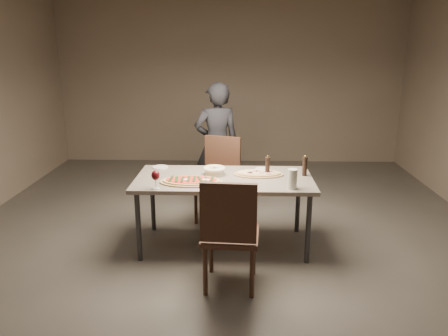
{
  "coord_description": "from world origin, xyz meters",
  "views": [
    {
      "loc": [
        0.13,
        -4.26,
        2.06
      ],
      "look_at": [
        0.0,
        0.0,
        0.85
      ],
      "focal_mm": 35.0,
      "sensor_mm": 36.0,
      "label": 1
    }
  ],
  "objects_px": {
    "carafe": "(292,179)",
    "diner": "(217,145)",
    "pepper_mill_left": "(305,166)",
    "chair_far": "(219,174)",
    "zucchini_pizza": "(192,181)",
    "dining_table": "(224,183)",
    "ham_pizza": "(259,174)",
    "chair_near": "(230,229)",
    "bread_basket": "(214,170)"
  },
  "relations": [
    {
      "from": "zucchini_pizza",
      "to": "diner",
      "type": "height_order",
      "value": "diner"
    },
    {
      "from": "carafe",
      "to": "chair_far",
      "type": "xyz_separation_m",
      "value": [
        -0.73,
        1.11,
        -0.29
      ]
    },
    {
      "from": "dining_table",
      "to": "ham_pizza",
      "type": "height_order",
      "value": "ham_pizza"
    },
    {
      "from": "carafe",
      "to": "chair_near",
      "type": "bearing_deg",
      "value": -136.18
    },
    {
      "from": "chair_near",
      "to": "chair_far",
      "type": "height_order",
      "value": "chair_near"
    },
    {
      "from": "chair_far",
      "to": "diner",
      "type": "distance_m",
      "value": 0.57
    },
    {
      "from": "carafe",
      "to": "ham_pizza",
      "type": "bearing_deg",
      "value": 124.52
    },
    {
      "from": "bread_basket",
      "to": "ham_pizza",
      "type": "bearing_deg",
      "value": 0.12
    },
    {
      "from": "chair_far",
      "to": "diner",
      "type": "xyz_separation_m",
      "value": [
        -0.05,
        0.51,
        0.25
      ]
    },
    {
      "from": "ham_pizza",
      "to": "diner",
      "type": "xyz_separation_m",
      "value": [
        -0.49,
        1.19,
        0.04
      ]
    },
    {
      "from": "ham_pizza",
      "to": "chair_near",
      "type": "bearing_deg",
      "value": -81.82
    },
    {
      "from": "zucchini_pizza",
      "to": "dining_table",
      "type": "bearing_deg",
      "value": 21.06
    },
    {
      "from": "bread_basket",
      "to": "pepper_mill_left",
      "type": "relative_size",
      "value": 1.08
    },
    {
      "from": "pepper_mill_left",
      "to": "chair_far",
      "type": "bearing_deg",
      "value": 143.17
    },
    {
      "from": "zucchini_pizza",
      "to": "chair_far",
      "type": "height_order",
      "value": "chair_far"
    },
    {
      "from": "zucchini_pizza",
      "to": "carafe",
      "type": "bearing_deg",
      "value": -18.34
    },
    {
      "from": "pepper_mill_left",
      "to": "chair_near",
      "type": "height_order",
      "value": "chair_near"
    },
    {
      "from": "chair_far",
      "to": "ham_pizza",
      "type": "bearing_deg",
      "value": 140.23
    },
    {
      "from": "dining_table",
      "to": "diner",
      "type": "relative_size",
      "value": 1.12
    },
    {
      "from": "dining_table",
      "to": "carafe",
      "type": "height_order",
      "value": "carafe"
    },
    {
      "from": "ham_pizza",
      "to": "pepper_mill_left",
      "type": "relative_size",
      "value": 2.38
    },
    {
      "from": "bread_basket",
      "to": "carafe",
      "type": "distance_m",
      "value": 0.87
    },
    {
      "from": "dining_table",
      "to": "carafe",
      "type": "bearing_deg",
      "value": -27.16
    },
    {
      "from": "carafe",
      "to": "dining_table",
      "type": "bearing_deg",
      "value": 152.84
    },
    {
      "from": "dining_table",
      "to": "carafe",
      "type": "xyz_separation_m",
      "value": [
        0.65,
        -0.33,
        0.15
      ]
    },
    {
      "from": "zucchini_pizza",
      "to": "chair_far",
      "type": "distance_m",
      "value": 1.01
    },
    {
      "from": "chair_far",
      "to": "diner",
      "type": "bearing_deg",
      "value": -66.47
    },
    {
      "from": "pepper_mill_left",
      "to": "carafe",
      "type": "height_order",
      "value": "pepper_mill_left"
    },
    {
      "from": "zucchini_pizza",
      "to": "diner",
      "type": "distance_m",
      "value": 1.48
    },
    {
      "from": "ham_pizza",
      "to": "bread_basket",
      "type": "bearing_deg",
      "value": -155.64
    },
    {
      "from": "zucchini_pizza",
      "to": "chair_near",
      "type": "xyz_separation_m",
      "value": [
        0.39,
        -0.7,
        -0.2
      ]
    },
    {
      "from": "dining_table",
      "to": "chair_near",
      "type": "distance_m",
      "value": 0.9
    },
    {
      "from": "carafe",
      "to": "diner",
      "type": "xyz_separation_m",
      "value": [
        -0.78,
        1.61,
        -0.04
      ]
    },
    {
      "from": "ham_pizza",
      "to": "bread_basket",
      "type": "height_order",
      "value": "bread_basket"
    },
    {
      "from": "pepper_mill_left",
      "to": "chair_far",
      "type": "relative_size",
      "value": 0.22
    },
    {
      "from": "chair_near",
      "to": "pepper_mill_left",
      "type": "bearing_deg",
      "value": 56.48
    },
    {
      "from": "bread_basket",
      "to": "diner",
      "type": "bearing_deg",
      "value": 91.37
    },
    {
      "from": "chair_near",
      "to": "bread_basket",
      "type": "bearing_deg",
      "value": 104.34
    },
    {
      "from": "pepper_mill_left",
      "to": "chair_far",
      "type": "xyz_separation_m",
      "value": [
        -0.91,
        0.68,
        -0.29
      ]
    },
    {
      "from": "zucchini_pizza",
      "to": "chair_near",
      "type": "height_order",
      "value": "chair_near"
    },
    {
      "from": "zucchini_pizza",
      "to": "chair_far",
      "type": "bearing_deg",
      "value": 66.64
    },
    {
      "from": "zucchini_pizza",
      "to": "pepper_mill_left",
      "type": "height_order",
      "value": "pepper_mill_left"
    },
    {
      "from": "pepper_mill_left",
      "to": "diner",
      "type": "distance_m",
      "value": 1.53
    },
    {
      "from": "pepper_mill_left",
      "to": "diner",
      "type": "relative_size",
      "value": 0.13
    },
    {
      "from": "ham_pizza",
      "to": "chair_far",
      "type": "relative_size",
      "value": 0.52
    },
    {
      "from": "carafe",
      "to": "pepper_mill_left",
      "type": "bearing_deg",
      "value": 67.26
    },
    {
      "from": "zucchini_pizza",
      "to": "ham_pizza",
      "type": "distance_m",
      "value": 0.73
    },
    {
      "from": "zucchini_pizza",
      "to": "bread_basket",
      "type": "relative_size",
      "value": 2.67
    },
    {
      "from": "carafe",
      "to": "chair_near",
      "type": "distance_m",
      "value": 0.85
    },
    {
      "from": "bread_basket",
      "to": "diner",
      "type": "height_order",
      "value": "diner"
    }
  ]
}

